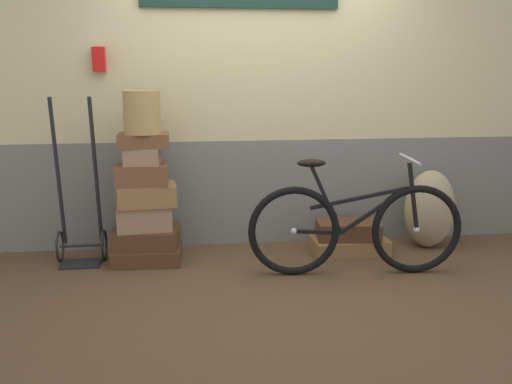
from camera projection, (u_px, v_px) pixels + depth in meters
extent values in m
cube|color=#513823|center=(274.00, 275.00, 4.44)|extent=(9.10, 5.20, 0.06)
cube|color=slate|center=(260.00, 190.00, 5.15)|extent=(7.10, 0.20, 0.95)
cube|color=#CCBC84|center=(261.00, 16.00, 4.80)|extent=(7.10, 0.20, 2.13)
cube|color=red|center=(99.00, 59.00, 4.59)|extent=(0.10, 0.08, 0.20)
cube|color=#4C2D19|center=(147.00, 255.00, 4.64)|extent=(0.58, 0.39, 0.13)
cube|color=#4C2D19|center=(146.00, 237.00, 4.65)|extent=(0.56, 0.42, 0.15)
cube|color=#937051|center=(144.00, 217.00, 4.60)|extent=(0.47, 0.34, 0.21)
cube|color=olive|center=(147.00, 195.00, 4.55)|extent=(0.49, 0.35, 0.17)
cube|color=brown|center=(142.00, 175.00, 4.49)|extent=(0.42, 0.27, 0.17)
cube|color=#937051|center=(142.00, 156.00, 4.44)|extent=(0.29, 0.20, 0.13)
cube|color=brown|center=(144.00, 140.00, 4.46)|extent=(0.40, 0.29, 0.11)
cube|color=olive|center=(349.00, 246.00, 4.85)|extent=(0.65, 0.37, 0.14)
cube|color=#4C2D19|center=(348.00, 230.00, 4.82)|extent=(0.56, 0.37, 0.15)
cylinder|color=#A8844C|center=(142.00, 112.00, 4.39)|extent=(0.29, 0.29, 0.34)
torus|color=black|center=(60.00, 246.00, 4.65)|extent=(0.02, 0.26, 0.26)
torus|color=black|center=(104.00, 245.00, 4.69)|extent=(0.02, 0.26, 0.26)
cylinder|color=black|center=(82.00, 246.00, 4.67)|extent=(0.36, 0.02, 0.02)
cylinder|color=black|center=(58.00, 173.00, 4.51)|extent=(0.03, 0.19, 1.23)
cylinder|color=black|center=(96.00, 172.00, 4.55)|extent=(0.03, 0.19, 1.23)
cube|color=black|center=(81.00, 264.00, 4.59)|extent=(0.32, 0.22, 0.02)
ellipsoid|color=#9E8966|center=(429.00, 209.00, 4.97)|extent=(0.44, 0.38, 0.70)
torus|color=black|center=(294.00, 231.00, 4.30)|extent=(0.71, 0.11, 0.71)
sphere|color=#B2B2B7|center=(294.00, 231.00, 4.30)|extent=(0.05, 0.05, 0.05)
torus|color=black|center=(417.00, 230.00, 4.34)|extent=(0.71, 0.11, 0.71)
sphere|color=#B2B2B7|center=(417.00, 230.00, 4.34)|extent=(0.05, 0.05, 0.05)
cube|color=black|center=(374.00, 210.00, 4.29)|extent=(0.52, 0.07, 0.37)
cube|color=black|center=(326.00, 200.00, 4.25)|extent=(0.27, 0.05, 0.54)
cube|color=black|center=(317.00, 232.00, 4.31)|extent=(0.37, 0.05, 0.05)
cube|color=black|center=(359.00, 198.00, 4.26)|extent=(0.75, 0.08, 0.18)
cube|color=black|center=(413.00, 197.00, 4.28)|extent=(0.12, 0.04, 0.53)
ellipsoid|color=black|center=(311.00, 163.00, 4.18)|extent=(0.23, 0.11, 0.06)
cylinder|color=#A5A5AD|center=(410.00, 159.00, 4.22)|extent=(0.06, 0.46, 0.02)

